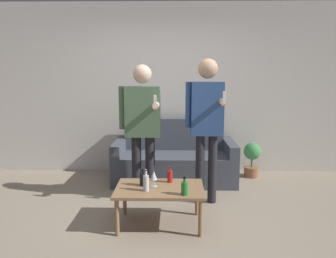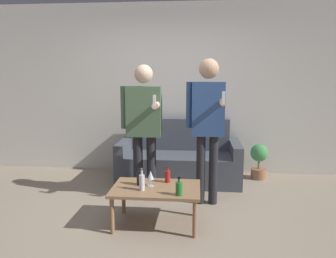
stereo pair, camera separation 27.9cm
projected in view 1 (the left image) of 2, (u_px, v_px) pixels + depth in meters
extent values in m
plane|color=gray|center=(152.00, 224.00, 3.52)|extent=(16.00, 16.00, 0.00)
cube|color=silver|center=(160.00, 89.00, 5.27)|extent=(8.00, 0.06, 2.70)
cube|color=#474C56|center=(174.00, 169.00, 4.80)|extent=(1.51, 0.61, 0.43)
cube|color=#474C56|center=(174.00, 147.00, 5.17)|extent=(1.51, 0.24, 0.92)
cube|color=#474C56|center=(120.00, 161.00, 4.92)|extent=(0.14, 0.84, 0.61)
cube|color=#474C56|center=(229.00, 162.00, 4.88)|extent=(0.14, 0.84, 0.61)
cube|color=#8E6B47|center=(160.00, 189.00, 3.44)|extent=(0.92, 0.61, 0.03)
cylinder|color=#8E6B47|center=(117.00, 217.00, 3.23)|extent=(0.04, 0.04, 0.38)
cylinder|color=#8E6B47|center=(200.00, 218.00, 3.21)|extent=(0.04, 0.04, 0.38)
cylinder|color=#8E6B47|center=(125.00, 198.00, 3.73)|extent=(0.04, 0.04, 0.38)
cylinder|color=#8E6B47|center=(197.00, 199.00, 3.72)|extent=(0.04, 0.04, 0.38)
cylinder|color=silver|center=(146.00, 183.00, 3.33)|extent=(0.06, 0.06, 0.16)
cylinder|color=silver|center=(146.00, 172.00, 3.31)|extent=(0.02, 0.02, 0.06)
cylinder|color=black|center=(146.00, 170.00, 3.30)|extent=(0.03, 0.03, 0.01)
cylinder|color=#B21E1E|center=(170.00, 177.00, 3.60)|extent=(0.06, 0.06, 0.13)
cylinder|color=#B21E1E|center=(170.00, 169.00, 3.58)|extent=(0.02, 0.02, 0.05)
cylinder|color=black|center=(170.00, 167.00, 3.58)|extent=(0.03, 0.03, 0.01)
cylinder|color=black|center=(143.00, 180.00, 3.49)|extent=(0.08, 0.08, 0.13)
cylinder|color=black|center=(143.00, 171.00, 3.47)|extent=(0.03, 0.03, 0.05)
cylinder|color=black|center=(143.00, 169.00, 3.47)|extent=(0.03, 0.03, 0.01)
cylinder|color=#23752D|center=(185.00, 188.00, 3.22)|extent=(0.07, 0.07, 0.13)
cylinder|color=#23752D|center=(185.00, 180.00, 3.20)|extent=(0.03, 0.03, 0.05)
cylinder|color=black|center=(185.00, 178.00, 3.20)|extent=(0.03, 0.03, 0.01)
cylinder|color=silver|center=(154.00, 186.00, 3.47)|extent=(0.07, 0.07, 0.01)
cylinder|color=silver|center=(154.00, 183.00, 3.47)|extent=(0.01, 0.01, 0.07)
cone|color=silver|center=(154.00, 175.00, 3.45)|extent=(0.07, 0.07, 0.09)
cylinder|color=#232328|center=(137.00, 168.00, 4.14)|extent=(0.12, 0.12, 0.83)
cylinder|color=#232328|center=(150.00, 168.00, 4.14)|extent=(0.12, 0.12, 0.83)
cube|color=#4C6B4C|center=(143.00, 112.00, 4.02)|extent=(0.43, 0.19, 0.62)
sphere|color=beige|center=(142.00, 74.00, 3.95)|extent=(0.23, 0.23, 0.23)
cylinder|color=#4C6B4C|center=(122.00, 108.00, 4.02)|extent=(0.08, 0.08, 0.53)
cylinder|color=beige|center=(156.00, 105.00, 3.87)|extent=(0.08, 0.28, 0.08)
cube|color=white|center=(155.00, 101.00, 3.69)|extent=(0.03, 0.03, 0.14)
cylinder|color=#232328|center=(200.00, 169.00, 4.05)|extent=(0.11, 0.11, 0.86)
cylinder|color=#232328|center=(212.00, 169.00, 4.05)|extent=(0.11, 0.11, 0.86)
cube|color=#2D4C84|center=(207.00, 109.00, 3.93)|extent=(0.39, 0.17, 0.64)
sphere|color=tan|center=(208.00, 69.00, 3.85)|extent=(0.24, 0.24, 0.24)
cylinder|color=#2D4C84|center=(188.00, 105.00, 3.93)|extent=(0.07, 0.07, 0.55)
cylinder|color=tan|center=(222.00, 102.00, 3.77)|extent=(0.07, 0.28, 0.07)
cube|color=white|center=(224.00, 98.00, 3.60)|extent=(0.03, 0.03, 0.14)
cylinder|color=#936042|center=(251.00, 172.00, 5.14)|extent=(0.23, 0.23, 0.16)
cylinder|color=#476B38|center=(252.00, 162.00, 5.11)|extent=(0.03, 0.03, 0.16)
sphere|color=#428E4C|center=(252.00, 151.00, 5.09)|extent=(0.26, 0.26, 0.26)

